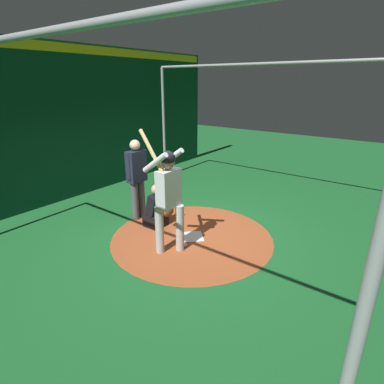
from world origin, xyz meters
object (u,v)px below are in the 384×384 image
(baseball_0, at_px, (185,245))
(home_plate, at_px, (192,237))
(batter, at_px, (168,192))
(umpire, at_px, (137,175))
(catcher, at_px, (157,210))

(baseball_0, bearing_deg, home_plate, 107.41)
(batter, relative_size, baseball_0, 29.35)
(umpire, bearing_deg, baseball_0, -14.37)
(home_plate, bearing_deg, umpire, 178.56)
(batter, height_order, catcher, batter)
(catcher, relative_size, baseball_0, 12.68)
(umpire, bearing_deg, catcher, -7.18)
(umpire, bearing_deg, batter, -24.62)
(catcher, bearing_deg, baseball_0, -18.71)
(catcher, distance_m, umpire, 0.90)
(home_plate, bearing_deg, batter, -91.72)
(home_plate, height_order, umpire, umpire)
(batter, xyz_separation_m, baseball_0, (0.14, 0.27, -1.09))
(batter, xyz_separation_m, umpire, (-1.50, 0.69, -0.14))
(baseball_0, bearing_deg, catcher, 161.29)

